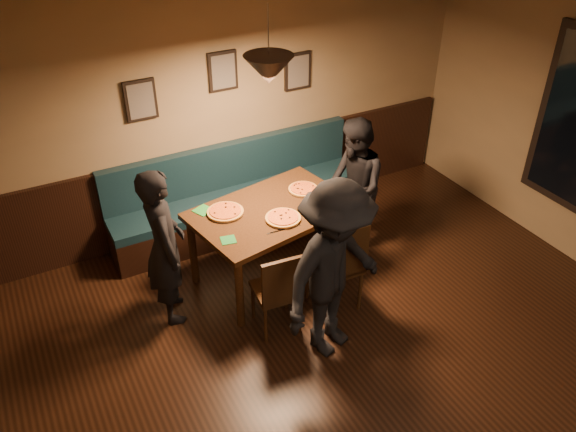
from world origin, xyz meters
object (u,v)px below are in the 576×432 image
object	(u,v)px
soda_glass	(346,202)
chair_near_left	(276,288)
diner_left	(165,247)
tabasco_bottle	(316,192)
dining_table	(272,243)
chair_near_right	(334,263)
diner_right	(354,187)
booth_bench	(239,193)
diner_front	(334,271)

from	to	relation	value
soda_glass	chair_near_left	bearing A→B (deg)	-160.17
diner_left	soda_glass	distance (m)	1.80
tabasco_bottle	dining_table	bearing A→B (deg)	177.87
chair_near_right	diner_right	xyz separation A→B (m)	(0.70, 0.75, 0.26)
diner_left	chair_near_right	bearing A→B (deg)	-105.13
booth_bench	dining_table	xyz separation A→B (m)	(-0.05, -0.94, -0.08)
soda_glass	diner_right	bearing A→B (deg)	47.62
chair_near_right	soda_glass	distance (m)	0.61
chair_near_left	chair_near_right	size ratio (longest dim) A/B	0.89
diner_right	soda_glass	xyz separation A→B (m)	(-0.38, -0.41, 0.14)
dining_table	chair_near_right	distance (m)	0.76
booth_bench	diner_right	size ratio (longest dim) A/B	1.96
chair_near_left	tabasco_bottle	size ratio (longest dim) A/B	7.45
soda_glass	tabasco_bottle	world-z (taller)	soda_glass
diner_right	diner_front	bearing A→B (deg)	-21.85
diner_front	diner_right	bearing A→B (deg)	32.16
booth_bench	soda_glass	bearing A→B (deg)	-65.12
dining_table	chair_near_left	xyz separation A→B (m)	(-0.31, -0.69, 0.03)
dining_table	chair_near_right	xyz separation A→B (m)	(0.33, -0.68, 0.09)
soda_glass	tabasco_bottle	size ratio (longest dim) A/B	1.23
dining_table	chair_near_left	distance (m)	0.76
booth_bench	chair_near_left	distance (m)	1.67
booth_bench	tabasco_bottle	world-z (taller)	booth_bench
dining_table	tabasco_bottle	distance (m)	0.69
dining_table	diner_left	size ratio (longest dim) A/B	0.98
diner_left	diner_right	world-z (taller)	diner_left
booth_bench	diner_right	bearing A→B (deg)	-41.92
diner_left	diner_front	world-z (taller)	diner_front
chair_near_right	tabasco_bottle	world-z (taller)	chair_near_right
diner_right	diner_front	distance (m)	1.59
diner_left	diner_right	xyz separation A→B (m)	(2.14, 0.12, -0.03)
tabasco_bottle	chair_near_right	bearing A→B (deg)	-104.34
chair_near_left	booth_bench	bearing A→B (deg)	82.94
diner_right	soda_glass	size ratio (longest dim) A/B	10.25
booth_bench	chair_near_right	xyz separation A→B (m)	(0.27, -1.62, 0.01)
soda_glass	chair_near_right	bearing A→B (deg)	-133.66
diner_left	tabasco_bottle	world-z (taller)	diner_left
diner_left	diner_front	xyz separation A→B (m)	(1.13, -1.10, 0.07)
booth_bench	tabasco_bottle	bearing A→B (deg)	-65.14
chair_near_right	diner_front	world-z (taller)	diner_front
booth_bench	diner_front	bearing A→B (deg)	-91.08
diner_left	soda_glass	bearing A→B (deg)	-91.02
tabasco_bottle	diner_front	bearing A→B (deg)	-112.98
booth_bench	tabasco_bottle	size ratio (longest dim) A/B	24.85
booth_bench	diner_left	xyz separation A→B (m)	(-1.17, -1.00, 0.29)
chair_near_right	diner_front	size ratio (longest dim) A/B	0.59
chair_near_left	diner_right	size ratio (longest dim) A/B	0.59
chair_near_right	soda_glass	bearing A→B (deg)	48.44
chair_near_left	diner_left	size ratio (longest dim) A/B	0.57
diner_front	chair_near_left	bearing A→B (deg)	106.11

